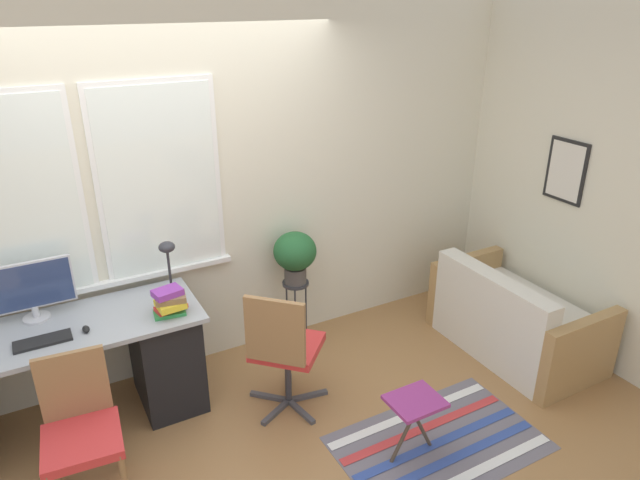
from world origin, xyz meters
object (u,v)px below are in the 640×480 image
office_chair_swivel (284,348)px  potted_plant (295,254)px  couch_loveseat (513,321)px  plant_stand (296,292)px  mouse (86,329)px  desk_lamp (168,260)px  book_stack (170,302)px  folding_stool (415,407)px  monitor (30,289)px  keyboard (43,341)px  desk_chair_wooden (80,428)px

office_chair_swivel → potted_plant: potted_plant is taller
couch_loveseat → plant_stand: 1.75m
mouse → couch_loveseat: 3.16m
desk_lamp → book_stack: (-0.07, -0.21, -0.19)m
desk_lamp → folding_stool: bearing=-50.9°
office_chair_swivel → plant_stand: bearing=-77.5°
monitor → couch_loveseat: monitor is taller
mouse → book_stack: book_stack is taller
monitor → couch_loveseat: 3.51m
desk_lamp → couch_loveseat: size_ratio=0.32×
keyboard → office_chair_swivel: (1.39, -0.39, -0.27)m
desk_chair_wooden → office_chair_swivel: size_ratio=0.91×
couch_loveseat → monitor: bearing=74.5°
keyboard → mouse: size_ratio=4.48×
desk_chair_wooden → folding_stool: size_ratio=2.01×
monitor → office_chair_swivel: 1.63m
couch_loveseat → potted_plant: (-1.49, 0.90, 0.56)m
desk_lamp → office_chair_swivel: desk_lamp is taller
monitor → plant_stand: size_ratio=0.89×
desk_chair_wooden → potted_plant: (1.72, 0.78, 0.36)m
keyboard → plant_stand: keyboard is taller
couch_loveseat → desk_chair_wooden: bearing=87.9°
desk_chair_wooden → potted_plant: 1.92m
desk_chair_wooden → potted_plant: size_ratio=2.06×
office_chair_swivel → folding_stool: size_ratio=2.21×
book_stack → potted_plant: (1.06, 0.33, -0.03)m
mouse → book_stack: 0.52m
book_stack → potted_plant: 1.11m
monitor → mouse: monitor is taller
mouse → office_chair_swivel: bearing=-18.9°
plant_stand → potted_plant: (-0.00, 0.00, 0.34)m
monitor → plant_stand: bearing=-0.6°
mouse → desk_chair_wooden: (-0.15, -0.49, -0.32)m
keyboard → potted_plant: 1.84m
desk_chair_wooden → folding_stool: 1.93m
couch_loveseat → keyboard: bearing=79.6°
potted_plant → desk_chair_wooden: bearing=-155.6°
monitor → mouse: (0.25, -0.31, -0.20)m
desk_lamp → desk_chair_wooden: size_ratio=0.48×
office_chair_swivel → potted_plant: size_ratio=2.27×
office_chair_swivel → potted_plant: (0.43, 0.68, 0.32)m
book_stack → office_chair_swivel: (0.63, -0.35, -0.35)m
monitor → desk_lamp: bearing=-9.6°
mouse → book_stack: (0.51, -0.04, 0.07)m
desk_chair_wooden → plant_stand: size_ratio=1.50×
keyboard → couch_loveseat: keyboard is taller
office_chair_swivel → folding_stool: office_chair_swivel is taller
book_stack → folding_stool: (1.14, -1.11, -0.48)m
monitor → folding_stool: 2.48m
book_stack → potted_plant: potted_plant is taller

